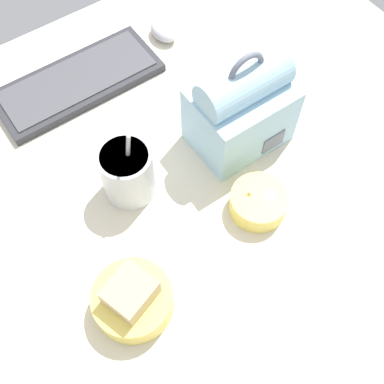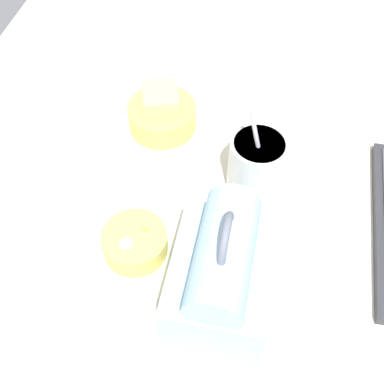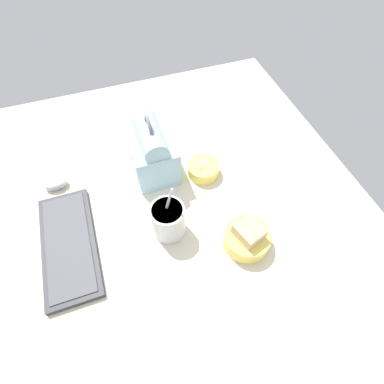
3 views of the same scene
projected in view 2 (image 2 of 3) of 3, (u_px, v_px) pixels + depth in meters
The scene contains 5 objects.
desk_surface at pixel (209, 194), 84.29cm from camera, with size 140.00×110.00×2.00cm.
lunch_bag at pixel (221, 279), 63.99cm from camera, with size 17.47×13.34×21.95cm.
soup_cup at pixel (256, 165), 79.56cm from camera, with size 9.34×9.34×18.34cm.
bento_bowl_sandwich at pixel (162, 114), 90.24cm from camera, with size 12.76×12.76×8.72cm.
bento_bowl_snacks at pixel (135, 242), 74.76cm from camera, with size 10.20×10.20×4.97cm.
Camera 2 is at (49.55, 7.44, 68.84)cm, focal length 45.00 mm.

